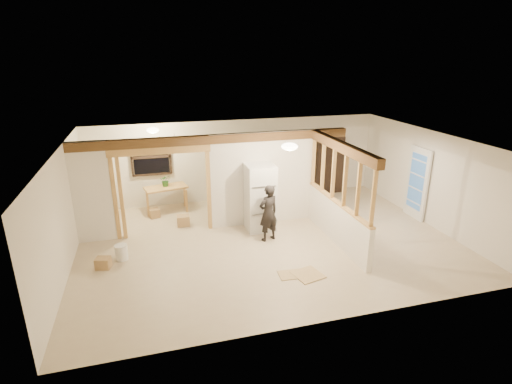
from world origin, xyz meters
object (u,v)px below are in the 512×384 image
object	(u,v)px
woman	(268,213)
work_table	(167,199)
bookshelf	(328,165)
shop_vac	(95,214)
refrigerator	(260,198)

from	to	relation	value
woman	work_table	world-z (taller)	woman
woman	bookshelf	xyz separation A→B (m)	(2.97, 2.93, 0.22)
woman	bookshelf	size ratio (longest dim) A/B	0.77
woman	shop_vac	xyz separation A→B (m)	(-4.22, 2.19, -0.44)
woman	bookshelf	world-z (taller)	bookshelf
refrigerator	woman	bearing A→B (deg)	-89.16
work_table	bookshelf	distance (m)	5.29
refrigerator	bookshelf	distance (m)	3.72
bookshelf	refrigerator	bearing A→B (deg)	-143.15
bookshelf	work_table	bearing A→B (deg)	-176.84
woman	work_table	size ratio (longest dim) A/B	1.21
shop_vac	bookshelf	distance (m)	7.26
refrigerator	bookshelf	bearing A→B (deg)	36.85
shop_vac	bookshelf	xyz separation A→B (m)	(7.19, 0.74, 0.66)
work_table	shop_vac	size ratio (longest dim) A/B	2.15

